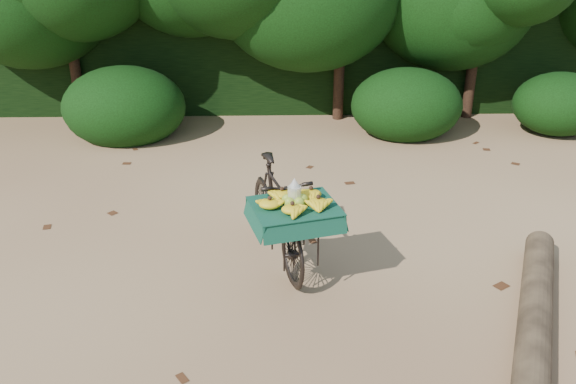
{
  "coord_description": "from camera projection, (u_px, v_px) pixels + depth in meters",
  "views": [
    {
      "loc": [
        -0.63,
        -5.1,
        3.29
      ],
      "look_at": [
        -0.51,
        0.06,
        0.93
      ],
      "focal_mm": 38.0,
      "sensor_mm": 36.0,
      "label": 1
    }
  ],
  "objects": [
    {
      "name": "vendor_bicycle",
      "position": [
        277.0,
        212.0,
        6.15
      ],
      "size": [
        1.09,
        1.9,
        1.07
      ],
      "rotation": [
        0.0,
        0.0,
        0.27
      ],
      "color": "black",
      "rests_on": "ground"
    },
    {
      "name": "fallen_log",
      "position": [
        533.0,
        356.0,
        4.76
      ],
      "size": [
        1.82,
        3.68,
        0.28
      ],
      "primitive_type": "cylinder",
      "rotation": [
        1.57,
        0.0,
        -0.41
      ],
      "color": "brown",
      "rests_on": "ground"
    },
    {
      "name": "ground",
      "position": [
        339.0,
        279.0,
        6.02
      ],
      "size": [
        80.0,
        80.0,
        0.0
      ],
      "primitive_type": "plane",
      "color": "tan",
      "rests_on": "ground"
    },
    {
      "name": "hedge_backdrop",
      "position": [
        307.0,
        54.0,
        11.38
      ],
      "size": [
        26.0,
        1.8,
        1.8
      ],
      "primitive_type": "cube",
      "color": "black",
      "rests_on": "ground"
    },
    {
      "name": "bush_clumps",
      "position": [
        344.0,
        109.0,
        9.76
      ],
      "size": [
        8.8,
        1.7,
        0.9
      ],
      "primitive_type": null,
      "color": "black",
      "rests_on": "ground"
    },
    {
      "name": "leaf_litter",
      "position": [
        333.0,
        246.0,
        6.61
      ],
      "size": [
        7.0,
        7.3,
        0.01
      ],
      "primitive_type": null,
      "color": "#442412",
      "rests_on": "ground"
    }
  ]
}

